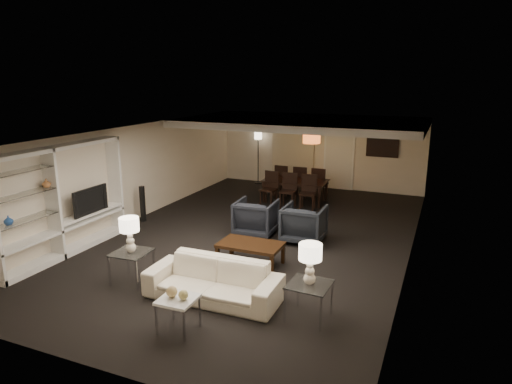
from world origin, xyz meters
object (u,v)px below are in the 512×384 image
Objects in this scene: vase_amber at (46,183)px; floor_lamp at (258,158)px; pendant_light at (312,139)px; table_lamp_left at (130,235)px; chair_nl at (269,189)px; sofa at (213,280)px; vase_blue at (8,220)px; chair_nr at (308,193)px; side_table_right at (309,301)px; chair_fl at (283,180)px; floor_speaker at (143,204)px; side_table_left at (132,267)px; armchair_right at (304,224)px; television at (87,200)px; chair_nm at (288,191)px; dining_table at (295,191)px; table_lamp_right at (310,264)px; chair_fm at (301,181)px; coffee_table at (251,254)px; marble_table at (178,314)px; armchair_left at (256,218)px; chair_fr at (320,183)px.

vase_amber is 8.28m from floor_lamp.
table_lamp_left is (-1.45, -6.67, -1.00)m from pendant_light.
sofa is at bearing -72.04° from chair_nl.
vase_blue reaches higher than chair_nr.
side_table_right is at bearing -80.42° from chair_nr.
chair_fl is (-1.27, 7.14, 0.16)m from sofa.
floor_speaker is at bearing 62.15° from chair_fl.
side_table_left is 7.16m from chair_fl.
armchair_right is at bearing 0.19° from floor_speaker.
armchair_right is at bearing 119.65° from chair_fl.
chair_nm is at bearing -34.44° from television.
sofa is 1.70m from side_table_left.
armchair_right reaches higher than side_table_right.
dining_table is at bearing 63.08° from vase_amber.
table_lamp_right is 0.66× the size of chair_fm.
side_table_left is 0.67× the size of floor_speaker.
table_lamp_left is at bearing -112.87° from chair_nr.
side_table_left is at bearing -83.38° from floor_lamp.
side_table_left is 3.60× the size of vase_amber.
coffee_table is 0.67× the size of dining_table.
chair_nl reaches higher than coffee_table.
floor_lamp is (-4.37, 8.37, -0.01)m from table_lamp_right.
chair_nm is at bearing 5.68° from chair_nl.
chair_nr is (-1.77, 5.84, -0.43)m from table_lamp_right.
chair_fm is at bearing 107.48° from chair_nr.
chair_fl reaches higher than coffee_table.
chair_fl is at bearing 69.52° from vase_amber.
armchair_right is at bearing -47.94° from chair_nl.
sofa is 2.33× the size of chair_fm.
vase_amber is (-3.86, 1.31, 1.38)m from marble_table.
armchair_left is at bearing -1.11° from armchair_right.
coffee_table is at bearing 94.61° from chair_fm.
dining_table reaches higher than side_table_right.
armchair_right reaches higher than coffee_table.
chair_nm is at bearing 39.25° from floor_speaker.
table_lamp_left is at bearing -104.53° from chair_nm.
coffee_table is at bearing 31.13° from vase_blue.
chair_nr is at bearing -4.54° from chair_nm.
coffee_table is 2.40× the size of marble_table.
chair_nl is 1.20m from chair_nr.
armchair_right is 3.90m from chair_fr.
table_lamp_left reaches higher than chair_fl.
pendant_light is 1.70m from chair_nm.
armchair_left is 5.50m from floor_lamp.
chair_nl is at bearing 62.93° from chair_fm.
vase_amber is (-3.86, -1.39, 1.42)m from coffee_table.
pendant_light is at bearing 106.27° from side_table_right.
coffee_table is at bearing 106.59° from chair_fl.
chair_fr is (1.20, 0.00, 0.00)m from chair_fl.
chair_nr is (-0.07, 6.94, 0.23)m from marble_table.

